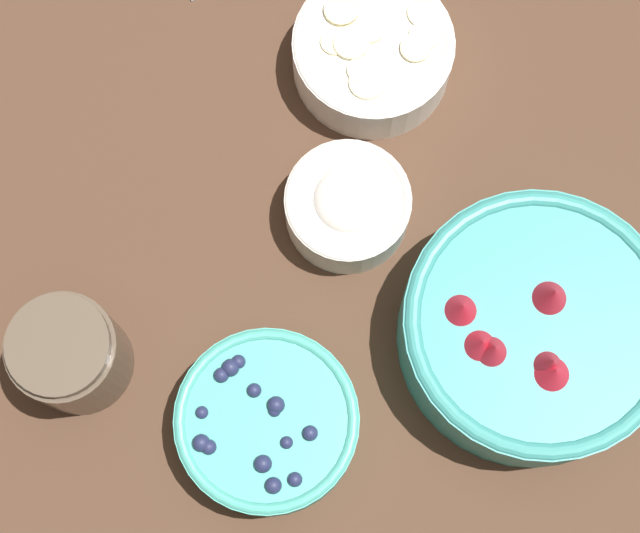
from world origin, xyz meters
name	(u,v)px	position (x,y,z in m)	size (l,w,h in m)	color
ground_plane	(304,256)	(0.00, 0.00, 0.00)	(4.00, 4.00, 0.00)	#4C3323
bowl_strawberries	(533,331)	(0.00, 0.21, 0.05)	(0.22, 0.22, 0.10)	teal
bowl_blueberries	(267,422)	(0.15, 0.03, 0.03)	(0.15, 0.15, 0.06)	#47AD9E
bowl_bananas	(373,52)	(-0.19, -0.01, 0.03)	(0.15, 0.15, 0.06)	white
bowl_cream	(348,205)	(-0.05, 0.02, 0.03)	(0.11, 0.11, 0.06)	silver
jar_chocolate	(71,355)	(0.16, -0.15, 0.04)	(0.09, 0.09, 0.10)	brown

